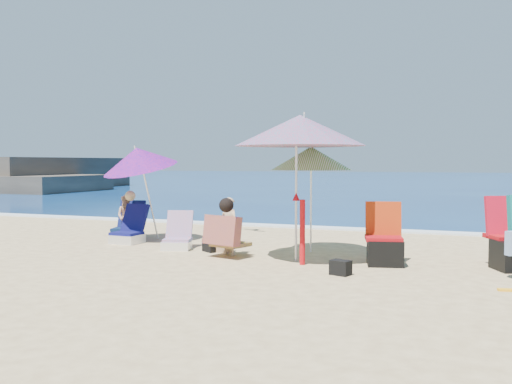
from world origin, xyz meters
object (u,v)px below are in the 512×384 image
(furled_umbrella, at_px, (301,225))
(person_center, at_px, (227,228))
(umbrella_blue, at_px, (139,158))
(chair_rainbow, at_px, (178,239))
(camp_chair_left, at_px, (385,246))
(umbrella_turquoise, at_px, (300,131))
(person_left, at_px, (127,216))
(umbrella_striped, at_px, (311,158))
(chair_navy, at_px, (129,233))

(furled_umbrella, relative_size, person_center, 1.11)
(umbrella_blue, height_order, chair_rainbow, umbrella_blue)
(camp_chair_left, xyz_separation_m, person_center, (-2.67, -0.16, 0.20))
(umbrella_turquoise, bearing_deg, person_left, 160.30)
(umbrella_turquoise, relative_size, chair_rainbow, 3.57)
(umbrella_blue, distance_m, chair_rainbow, 2.03)
(umbrella_striped, bearing_deg, person_left, 172.58)
(furled_umbrella, bearing_deg, person_left, 158.01)
(umbrella_striped, distance_m, furled_umbrella, 1.64)
(umbrella_turquoise, distance_m, umbrella_blue, 3.93)
(umbrella_blue, bearing_deg, camp_chair_left, -9.96)
(chair_rainbow, bearing_deg, umbrella_blue, 154.19)
(umbrella_turquoise, bearing_deg, chair_rainbow, 168.50)
(chair_rainbow, distance_m, person_center, 1.35)
(person_left, bearing_deg, umbrella_turquoise, -19.70)
(chair_navy, bearing_deg, umbrella_turquoise, -13.13)
(camp_chair_left, bearing_deg, chair_navy, 172.38)
(chair_navy, distance_m, person_center, 2.70)
(camp_chair_left, bearing_deg, umbrella_turquoise, -171.38)
(person_left, bearing_deg, umbrella_blue, -37.81)
(umbrella_turquoise, xyz_separation_m, person_left, (-4.33, 1.55, -1.68))
(camp_chair_left, relative_size, person_center, 0.97)
(camp_chair_left, height_order, person_left, person_left)
(chair_navy, xyz_separation_m, person_center, (2.55, -0.86, 0.30))
(umbrella_blue, height_order, chair_navy, umbrella_blue)
(chair_navy, bearing_deg, person_left, 125.38)
(person_left, bearing_deg, furled_umbrella, -21.99)
(umbrella_striped, distance_m, chair_navy, 4.07)
(furled_umbrella, distance_m, person_left, 4.77)
(chair_rainbow, bearing_deg, chair_navy, 163.80)
(chair_navy, bearing_deg, camp_chair_left, -7.62)
(umbrella_turquoise, bearing_deg, umbrella_striped, 95.02)
(umbrella_striped, height_order, furled_umbrella, umbrella_striped)
(umbrella_blue, xyz_separation_m, person_center, (2.43, -1.05, -1.21))
(umbrella_striped, xyz_separation_m, chair_navy, (-3.78, -0.10, -1.50))
(furled_umbrella, distance_m, chair_navy, 4.14)
(camp_chair_left, bearing_deg, furled_umbrella, -160.61)
(camp_chair_left, bearing_deg, umbrella_blue, 170.04)
(camp_chair_left, bearing_deg, person_left, 166.67)
(umbrella_blue, bearing_deg, umbrella_striped, -1.59)
(person_center, bearing_deg, umbrella_turquoise, -1.95)
(furled_umbrella, bearing_deg, camp_chair_left, 19.39)
(camp_chair_left, bearing_deg, umbrella_striped, 151.08)
(umbrella_turquoise, xyz_separation_m, umbrella_striped, (-0.09, 1.00, -0.45))
(camp_chair_left, height_order, person_center, person_center)
(chair_navy, distance_m, chair_rainbow, 1.38)
(umbrella_striped, bearing_deg, furled_umbrella, -81.59)
(umbrella_turquoise, relative_size, camp_chair_left, 2.72)
(umbrella_blue, relative_size, person_center, 2.02)
(chair_navy, bearing_deg, chair_rainbow, -16.20)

